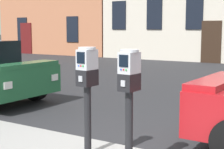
# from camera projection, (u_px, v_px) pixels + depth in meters

# --- Properties ---
(parking_meter_near_kerb) EXTENTS (0.23, 0.26, 1.34)m
(parking_meter_near_kerb) POSITION_uv_depth(u_px,v_px,m) (87.00, 81.00, 4.39)
(parking_meter_near_kerb) COLOR black
(parking_meter_near_kerb) RESTS_ON sidewalk_slab
(parking_meter_twin_adjacent) EXTENTS (0.23, 0.26, 1.33)m
(parking_meter_twin_adjacent) POSITION_uv_depth(u_px,v_px,m) (129.00, 86.00, 4.08)
(parking_meter_twin_adjacent) COLOR black
(parking_meter_twin_adjacent) RESTS_ON sidewalk_slab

